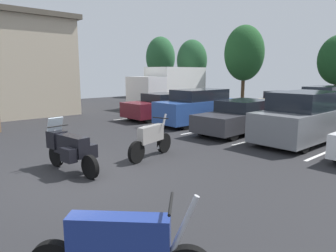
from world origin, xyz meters
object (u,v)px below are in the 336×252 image
object	(u,v)px
car_grey	(303,118)
car_blue	(198,107)
car_maroon	(160,106)
motorcycle_third	(151,140)
box_truck	(170,86)
motorcycle_second	(121,248)
car_far_tan	(280,103)
car_charcoal	(239,117)
motorcycle_touring	(69,148)
car_far_silver	(322,103)

from	to	relation	value
car_grey	car_blue	bearing A→B (deg)	179.27
car_maroon	motorcycle_third	bearing A→B (deg)	-42.46
box_truck	car_blue	bearing A→B (deg)	-31.68
motorcycle_second	car_far_tan	bearing A→B (deg)	113.05
car_blue	car_charcoal	distance (m)	2.85
motorcycle_touring	box_truck	distance (m)	16.17
car_blue	car_far_tan	xyz separation A→B (m)	(0.71, 7.15, -0.19)
car_grey	motorcycle_touring	bearing A→B (deg)	-107.05
car_charcoal	car_far_silver	size ratio (longest dim) A/B	0.94
motorcycle_third	car_far_silver	xyz separation A→B (m)	(0.01, 12.90, 0.34)
motorcycle_third	car_grey	distance (m)	6.22
car_maroon	box_truck	xyz separation A→B (m)	(-4.18, 4.50, 0.88)
car_maroon	car_grey	world-z (taller)	car_grey
car_charcoal	box_truck	xyz separation A→B (m)	(-9.74, 4.59, 0.89)
car_blue	car_far_silver	distance (m)	7.82
car_maroon	motorcycle_second	bearing A→B (deg)	-42.37
motorcycle_touring	motorcycle_third	world-z (taller)	motorcycle_touring
car_far_silver	box_truck	world-z (taller)	box_truck
car_far_tan	car_far_silver	distance (m)	2.75
motorcycle_touring	car_blue	size ratio (longest dim) A/B	0.49
car_charcoal	motorcycle_second	bearing A→B (deg)	-61.89
car_charcoal	car_far_tan	size ratio (longest dim) A/B	1.07
car_maroon	car_grey	size ratio (longest dim) A/B	0.91
car_charcoal	car_far_tan	distance (m)	7.77
box_truck	car_grey	bearing A→B (deg)	-19.10
motorcycle_third	car_far_tan	world-z (taller)	car_far_tan
motorcycle_touring	car_grey	world-z (taller)	car_grey
motorcycle_third	car_maroon	world-z (taller)	car_maroon
motorcycle_second	car_blue	world-z (taller)	car_blue
box_truck	motorcycle_touring	bearing A→B (deg)	-51.89
motorcycle_second	car_grey	size ratio (longest dim) A/B	0.37
car_grey	car_far_tan	distance (m)	8.74
car_blue	car_far_tan	bearing A→B (deg)	84.35
motorcycle_third	car_grey	size ratio (longest dim) A/B	0.45
motorcycle_touring	car_charcoal	bearing A→B (deg)	91.53
motorcycle_touring	car_grey	size ratio (longest dim) A/B	0.48
car_grey	box_truck	distance (m)	13.27
car_charcoal	car_far_tan	world-z (taller)	car_far_tan
car_far_silver	car_blue	bearing A→B (deg)	-116.18
motorcycle_touring	car_maroon	xyz separation A→B (m)	(-5.78, 8.20, 0.05)
motorcycle_second	car_far_tan	distance (m)	18.70
car_blue	car_charcoal	size ratio (longest dim) A/B	0.99
motorcycle_second	car_far_tan	size ratio (longest dim) A/B	0.40
car_grey	car_maroon	bearing A→B (deg)	-178.87
motorcycle_touring	motorcycle_third	bearing A→B (deg)	81.19
motorcycle_third	car_maroon	xyz separation A→B (m)	(-6.17, 5.65, 0.14)
car_maroon	box_truck	world-z (taller)	box_truck
box_truck	car_far_tan	bearing A→B (deg)	20.75
motorcycle_second	car_charcoal	world-z (taller)	car_charcoal
car_charcoal	motorcycle_third	bearing A→B (deg)	-83.73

